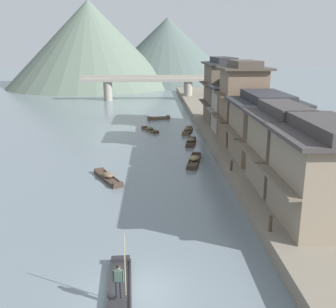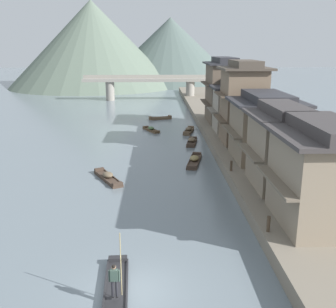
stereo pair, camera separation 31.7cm
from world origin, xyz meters
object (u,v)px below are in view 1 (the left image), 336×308
at_px(boat_midriver_drifting, 159,118).
at_px(house_waterfront_tall, 265,127).
at_px(mooring_post_dock_near, 270,223).
at_px(house_waterfront_far, 234,106).
at_px(boat_foreground_poled, 120,289).
at_px(mooring_post_dock_mid, 231,166).
at_px(boat_midriver_upstream, 191,141).
at_px(boatman_person, 119,277).
at_px(house_waterfront_end, 222,90).
at_px(boat_moored_far, 194,160).
at_px(boat_moored_third, 108,177).
at_px(house_waterfront_nearest, 326,174).
at_px(house_waterfront_second, 283,147).
at_px(stone_bridge, 148,84).
at_px(house_waterfront_narrow, 242,103).
at_px(boat_moored_nearest, 150,129).
at_px(boat_moored_second, 188,131).

bearing_deg(boat_midriver_drifting, house_waterfront_tall, -70.10).
bearing_deg(mooring_post_dock_near, house_waterfront_far, 82.87).
bearing_deg(house_waterfront_far, boat_foreground_poled, -110.39).
bearing_deg(mooring_post_dock_mid, boat_foreground_poled, -118.38).
bearing_deg(boat_midriver_upstream, mooring_post_dock_near, -85.07).
relative_size(boatman_person, house_waterfront_end, 0.35).
distance_m(boat_moored_far, boat_midriver_drifting, 23.97).
relative_size(house_waterfront_far, house_waterfront_end, 0.70).
bearing_deg(boat_midriver_upstream, mooring_post_dock_mid, -80.95).
distance_m(boat_moored_third, boat_midriver_upstream, 15.12).
xyz_separation_m(house_waterfront_nearest, house_waterfront_far, (0.01, 26.15, 0.01)).
relative_size(boatman_person, boat_midriver_drifting, 0.83).
height_order(boat_moored_far, house_waterfront_nearest, house_waterfront_nearest).
height_order(house_waterfront_second, house_waterfront_far, same).
height_order(boat_foreground_poled, stone_bridge, stone_bridge).
bearing_deg(house_waterfront_tall, house_waterfront_nearest, -91.10).
distance_m(boat_moored_far, house_waterfront_narrow, 8.86).
relative_size(boat_midriver_drifting, mooring_post_dock_mid, 4.23).
distance_m(boat_moored_nearest, house_waterfront_end, 11.31).
relative_size(boat_moored_nearest, house_waterfront_end, 0.43).
xyz_separation_m(house_waterfront_far, mooring_post_dock_near, (-3.41, -27.27, -2.55)).
bearing_deg(boat_moored_third, mooring_post_dock_near, -48.50).
bearing_deg(house_waterfront_end, boat_moored_third, -121.63).
bearing_deg(mooring_post_dock_mid, boat_midriver_drifting, 100.92).
distance_m(house_waterfront_nearest, house_waterfront_far, 26.15).
bearing_deg(boat_midriver_drifting, boatman_person, -93.17).
height_order(boat_moored_third, house_waterfront_nearest, house_waterfront_nearest).
bearing_deg(boat_foreground_poled, boat_moored_far, 74.70).
distance_m(boat_moored_far, mooring_post_dock_mid, 6.13).
relative_size(boat_moored_nearest, boat_midriver_drifting, 1.02).
distance_m(boatman_person, boat_midriver_upstream, 30.13).
relative_size(boat_midriver_upstream, mooring_post_dock_near, 4.31).
height_order(house_waterfront_second, mooring_post_dock_near, house_waterfront_second).
height_order(boat_foreground_poled, boat_moored_second, boat_moored_second).
relative_size(boat_moored_far, house_waterfront_narrow, 0.58).
height_order(boat_foreground_poled, house_waterfront_tall, house_waterfront_tall).
bearing_deg(house_waterfront_narrow, house_waterfront_second, -90.33).
relative_size(boat_midriver_upstream, house_waterfront_end, 0.46).
xyz_separation_m(boat_moored_second, house_waterfront_second, (4.92, -23.17, 3.69)).
relative_size(house_waterfront_end, stone_bridge, 0.31).
bearing_deg(house_waterfront_end, mooring_post_dock_mid, -97.53).
xyz_separation_m(house_waterfront_nearest, house_waterfront_narrow, (-0.38, 20.24, 1.31)).
distance_m(boat_moored_nearest, mooring_post_dock_near, 32.51).
bearing_deg(house_waterfront_nearest, boat_midriver_upstream, 103.30).
bearing_deg(house_waterfront_nearest, mooring_post_dock_mid, 108.67).
height_order(boat_moored_second, boat_midriver_drifting, boat_moored_second).
height_order(boatman_person, house_waterfront_end, house_waterfront_end).
bearing_deg(boat_moored_nearest, boat_midriver_drifting, 81.20).
xyz_separation_m(boat_foreground_poled, boat_midriver_upstream, (6.12, 28.48, 0.12)).
relative_size(boat_moored_far, house_waterfront_second, 0.82).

